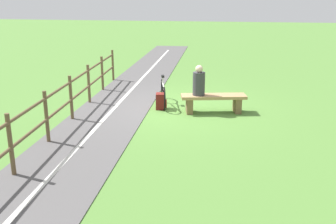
% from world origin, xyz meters
% --- Properties ---
extents(ground_plane, '(80.00, 80.00, 0.00)m').
position_xyz_m(ground_plane, '(0.00, 0.00, 0.00)').
color(ground_plane, '#548438').
extents(paved_path, '(4.15, 36.05, 0.02)m').
position_xyz_m(paved_path, '(1.33, 4.00, 0.01)').
color(paved_path, '#565454').
rests_on(paved_path, ground_plane).
extents(path_centre_line, '(2.04, 31.95, 0.00)m').
position_xyz_m(path_centre_line, '(1.33, 4.00, 0.02)').
color(path_centre_line, silver).
rests_on(path_centre_line, paved_path).
extents(bench, '(1.78, 0.85, 0.48)m').
position_xyz_m(bench, '(-1.17, 0.20, 0.33)').
color(bench, '#A88456').
rests_on(bench, ground_plane).
extents(person_seated, '(0.39, 0.39, 0.80)m').
position_xyz_m(person_seated, '(-0.78, 0.29, 0.83)').
color(person_seated, '#38383D').
rests_on(person_seated, bench).
extents(bicycle, '(0.46, 1.65, 0.83)m').
position_xyz_m(bicycle, '(0.29, -0.30, 0.35)').
color(bicycle, black).
rests_on(bicycle, ground_plane).
extents(backpack, '(0.33, 0.33, 0.44)m').
position_xyz_m(backpack, '(0.27, 0.13, 0.22)').
color(backpack, maroon).
rests_on(backpack, ground_plane).
extents(fence_roadside, '(1.09, 9.69, 1.12)m').
position_xyz_m(fence_roadside, '(2.29, 1.47, 0.66)').
color(fence_roadside, brown).
rests_on(fence_roadside, ground_plane).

